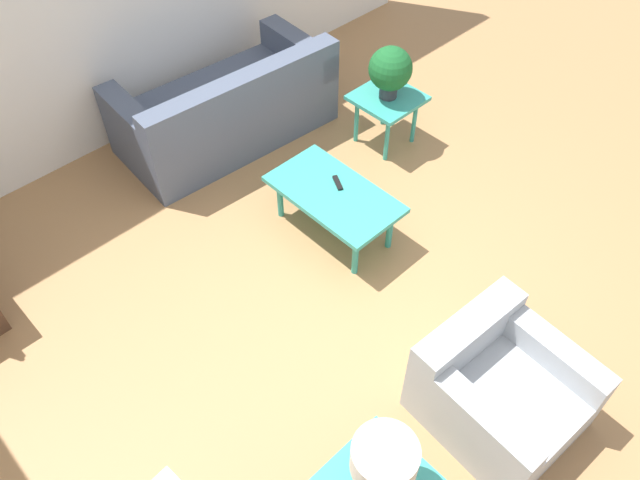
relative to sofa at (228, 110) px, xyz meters
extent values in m
plane|color=#A87A4C|center=(-2.27, 0.55, -0.32)|extent=(14.00, 14.00, 0.00)
cube|color=#4C566B|center=(0.05, 0.00, -0.09)|extent=(1.09, 2.02, 0.46)
cube|color=#4C566B|center=(-0.33, 0.02, 0.33)|extent=(0.34, 1.97, 0.39)
cube|color=#4C566B|center=(-0.01, -0.88, 0.26)|extent=(0.97, 0.27, 0.25)
cube|color=#4C566B|center=(0.11, 0.87, 0.26)|extent=(0.97, 0.27, 0.25)
cube|color=#A8ADB2|center=(-3.43, 0.54, -0.12)|extent=(0.95, 0.90, 0.38)
cube|color=#A8ADB2|center=(-3.09, 0.52, 0.21)|extent=(0.26, 0.86, 0.29)
cube|color=#A8ADB2|center=(-3.41, 0.88, 0.16)|extent=(0.91, 0.22, 0.19)
cube|color=#A8ADB2|center=(-3.46, 0.20, 0.16)|extent=(0.91, 0.22, 0.19)
cube|color=teal|center=(-1.54, 0.15, 0.09)|extent=(1.06, 0.59, 0.04)
cylinder|color=teal|center=(-1.97, -0.04, -0.12)|extent=(0.05, 0.05, 0.39)
cylinder|color=teal|center=(-1.11, -0.04, -0.12)|extent=(0.05, 0.05, 0.39)
cylinder|color=teal|center=(-1.97, 0.34, -0.12)|extent=(0.05, 0.05, 0.39)
cylinder|color=teal|center=(-1.11, 0.34, -0.12)|extent=(0.05, 0.05, 0.39)
cube|color=teal|center=(-1.05, -1.01, 0.17)|extent=(0.56, 0.56, 0.04)
cylinder|color=teal|center=(-1.24, -1.20, -0.08)|extent=(0.04, 0.04, 0.47)
cylinder|color=teal|center=(-0.86, -1.20, -0.08)|extent=(0.04, 0.04, 0.47)
cylinder|color=teal|center=(-1.24, -0.82, -0.08)|extent=(0.04, 0.04, 0.47)
cylinder|color=teal|center=(-0.86, -0.82, -0.08)|extent=(0.04, 0.04, 0.47)
cylinder|color=teal|center=(-3.15, 1.40, -0.08)|extent=(0.04, 0.04, 0.47)
cylinder|color=#333338|center=(-1.05, -1.01, 0.25)|extent=(0.16, 0.16, 0.12)
sphere|color=#195B28|center=(-1.05, -1.01, 0.47)|extent=(0.38, 0.38, 0.38)
cylinder|color=#997F4C|center=(-3.33, 1.59, 0.32)|extent=(0.11, 0.11, 0.26)
cylinder|color=beige|center=(-3.33, 1.59, 0.54)|extent=(0.33, 0.33, 0.18)
cube|color=black|center=(-1.49, 0.06, 0.12)|extent=(0.16, 0.11, 0.02)
camera|label=1|loc=(-4.00, 2.66, 3.46)|focal=35.00mm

